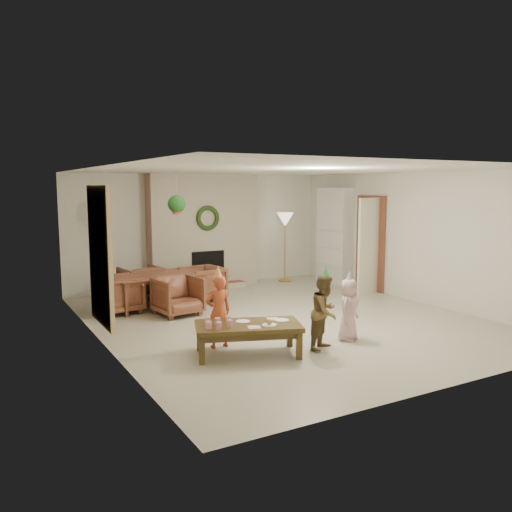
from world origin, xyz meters
TOP-DOWN VIEW (x-y plane):
  - floor at (0.00, 0.00)m, footprint 7.00×7.00m
  - ceiling at (0.00, 0.00)m, footprint 7.00×7.00m
  - wall_back at (0.00, 3.50)m, footprint 7.00×0.00m
  - wall_front at (0.00, -3.50)m, footprint 7.00×0.00m
  - wall_left at (-3.00, 0.00)m, footprint 0.00×7.00m
  - wall_right at (3.00, 0.00)m, footprint 0.00×7.00m
  - fireplace_mass at (0.00, 3.30)m, footprint 2.50×0.40m
  - fireplace_hearth at (0.00, 2.95)m, footprint 1.60×0.30m
  - fireplace_firebox at (0.00, 3.12)m, footprint 0.75×0.12m
  - fireplace_wreath at (0.00, 3.07)m, footprint 0.54×0.10m
  - floor_lamp_base at (1.94, 3.00)m, footprint 0.30×0.30m
  - floor_lamp_post at (1.94, 3.00)m, footprint 0.03×0.03m
  - floor_lamp_shade at (1.94, 3.00)m, footprint 0.39×0.39m
  - bookshelf_carcass at (2.84, 2.30)m, footprint 0.30×1.00m
  - bookshelf_shelf_a at (2.82, 2.30)m, footprint 0.30×0.92m
  - bookshelf_shelf_b at (2.82, 2.30)m, footprint 0.30×0.92m
  - bookshelf_shelf_c at (2.82, 2.30)m, footprint 0.30×0.92m
  - bookshelf_shelf_d at (2.82, 2.30)m, footprint 0.30×0.92m
  - books_row_lower at (2.80, 2.15)m, footprint 0.20×0.40m
  - books_row_mid at (2.80, 2.35)m, footprint 0.20×0.44m
  - books_row_upper at (2.80, 2.20)m, footprint 0.20×0.36m
  - door_frame at (2.96, 1.20)m, footprint 0.05×0.86m
  - door_leaf at (2.58, 0.82)m, footprint 0.77×0.32m
  - curtain_panel at (-2.96, 0.20)m, footprint 0.06×1.20m
  - dining_table at (-1.55, 1.89)m, footprint 1.85×1.19m
  - dining_chair_near at (-1.45, 1.13)m, footprint 0.81×0.83m
  - dining_chair_far at (-1.65, 2.65)m, footprint 0.81×0.83m
  - dining_chair_left at (-2.31, 1.79)m, footprint 0.83×0.81m
  - dining_chair_right at (-0.60, 2.01)m, footprint 0.83×0.81m
  - hanging_plant_cord at (-1.30, 1.50)m, footprint 0.01×0.01m
  - hanging_plant_pot at (-1.30, 1.50)m, footprint 0.16×0.16m
  - hanging_plant_foliage at (-1.30, 1.50)m, footprint 0.32×0.32m
  - coffee_table_top at (-1.43, -1.40)m, footprint 1.54×1.13m
  - coffee_table_apron at (-1.43, -1.40)m, footprint 1.40×0.99m
  - coffee_leg_fl at (-2.12, -1.45)m, footprint 0.10×0.10m
  - coffee_leg_fr at (-0.94, -1.88)m, footprint 0.10×0.10m
  - coffee_leg_bl at (-1.92, -0.92)m, footprint 0.10×0.10m
  - coffee_leg_br at (-0.74, -1.35)m, footprint 0.10×0.10m
  - cup_a at (-1.98, -1.37)m, footprint 0.10×0.10m
  - cup_b at (-1.91, -1.17)m, footprint 0.10×0.10m
  - cup_c at (-1.88, -1.46)m, footprint 0.10×0.10m
  - cup_d at (-1.81, -1.26)m, footprint 0.10×0.10m
  - cup_e at (-1.71, -1.43)m, footprint 0.10×0.10m
  - cup_f at (-1.64, -1.23)m, footprint 0.10×0.10m
  - plate_a at (-1.44, -1.26)m, footprint 0.25×0.25m
  - plate_b at (-1.22, -1.59)m, footprint 0.25×0.25m
  - plate_c at (-0.94, -1.47)m, footprint 0.25×0.25m
  - food_scoop at (-1.22, -1.59)m, footprint 0.10×0.10m
  - napkin_left at (-1.45, -1.60)m, footprint 0.21×0.21m
  - napkin_right at (-1.01, -1.35)m, footprint 0.21×0.21m
  - child_red at (-1.62, -0.90)m, footprint 0.39×0.27m
  - party_hat_red at (-1.62, -0.90)m, footprint 0.18×0.18m
  - child_plaid at (-0.38, -1.68)m, footprint 0.63×0.59m
  - party_hat_plaid at (-0.38, -1.68)m, footprint 0.14×0.14m
  - child_pink at (0.18, -1.50)m, footprint 0.53×0.47m
  - party_hat_pink at (0.18, -1.50)m, footprint 0.15×0.15m

SIDE VIEW (x-z plane):
  - floor at x=0.00m, z-range 0.00..0.00m
  - floor_lamp_base at x=1.94m, z-range 0.00..0.03m
  - fireplace_hearth at x=0.00m, z-range 0.00..0.12m
  - coffee_leg_fl at x=-2.12m, z-range 0.00..0.36m
  - coffee_leg_fr at x=-0.94m, z-range 0.00..0.36m
  - coffee_leg_bl at x=-1.92m, z-range 0.00..0.36m
  - coffee_leg_br at x=-0.74m, z-range 0.00..0.36m
  - dining_table at x=-1.55m, z-range 0.00..0.61m
  - coffee_table_apron at x=-1.43m, z-range 0.28..0.36m
  - dining_chair_near at x=-1.45m, z-range 0.00..0.68m
  - dining_chair_far at x=-1.65m, z-range 0.00..0.68m
  - dining_chair_left at x=-2.31m, z-range 0.00..0.68m
  - dining_chair_right at x=-0.60m, z-range 0.00..0.68m
  - coffee_table_top at x=-1.43m, z-range 0.36..0.43m
  - napkin_left at x=-1.45m, z-range 0.43..0.43m
  - napkin_right at x=-1.01m, z-range 0.43..0.43m
  - plate_a at x=-1.44m, z-range 0.43..0.43m
  - plate_b at x=-1.22m, z-range 0.43..0.43m
  - plate_c at x=-0.94m, z-range 0.43..0.43m
  - fireplace_firebox at x=0.00m, z-range 0.07..0.82m
  - bookshelf_shelf_a at x=2.82m, z-range 0.43..0.47m
  - child_pink at x=0.18m, z-range 0.00..0.91m
  - food_scoop at x=-1.22m, z-range 0.43..0.51m
  - cup_a at x=-1.98m, z-range 0.43..0.52m
  - cup_b at x=-1.91m, z-range 0.43..0.52m
  - cup_c at x=-1.88m, z-range 0.43..0.52m
  - cup_d at x=-1.81m, z-range 0.43..0.52m
  - cup_e at x=-1.71m, z-range 0.43..0.52m
  - cup_f at x=-1.64m, z-range 0.43..0.52m
  - child_red at x=-1.62m, z-range 0.00..1.02m
  - child_plaid at x=-0.38m, z-range 0.00..1.04m
  - books_row_lower at x=2.80m, z-range 0.47..0.71m
  - floor_lamp_post at x=1.94m, z-range 0.03..1.49m
  - bookshelf_shelf_b at x=2.82m, z-range 0.83..0.86m
  - party_hat_pink at x=0.18m, z-range 0.86..1.03m
  - books_row_mid at x=2.80m, z-range 0.87..1.11m
  - door_leaf at x=2.58m, z-range 0.00..2.00m
  - door_frame at x=2.96m, z-range 0.00..2.04m
  - party_hat_red at x=-1.62m, z-range 0.96..1.16m
  - party_hat_plaid at x=-0.38m, z-range 1.00..1.17m
  - bookshelf_carcass at x=2.84m, z-range 0.00..2.20m
  - wall_back at x=0.00m, z-range -2.25..4.75m
  - wall_front at x=0.00m, z-range -2.25..4.75m
  - wall_left at x=-3.00m, z-range -2.25..4.75m
  - wall_right at x=3.00m, z-range -2.25..4.75m
  - fireplace_mass at x=0.00m, z-range 0.00..2.50m
  - bookshelf_shelf_c at x=2.82m, z-range 1.24..1.26m
  - curtain_panel at x=-2.96m, z-range 0.25..2.25m
  - books_row_upper at x=2.80m, z-range 1.27..1.49m
  - floor_lamp_shade at x=1.94m, z-range 1.30..1.62m
  - fireplace_wreath at x=0.00m, z-range 1.28..1.82m
  - bookshelf_shelf_d at x=2.82m, z-range 1.64..1.66m
  - hanging_plant_pot at x=-1.30m, z-range 1.74..1.86m
  - hanging_plant_foliage at x=-1.30m, z-range 1.76..2.08m
  - hanging_plant_cord at x=-1.30m, z-range 1.80..2.50m
  - ceiling at x=0.00m, z-range 2.50..2.50m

